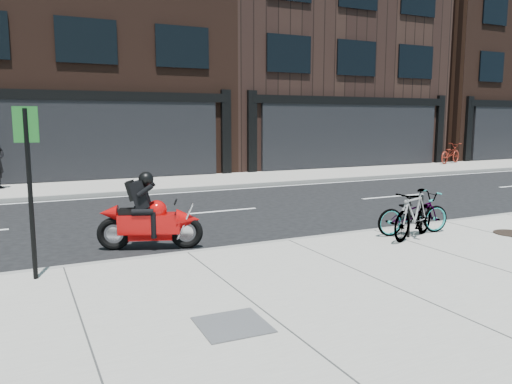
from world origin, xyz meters
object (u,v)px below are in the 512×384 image
sign_post (29,178)px  bicycle_rear (414,214)px  bicycle_far (450,153)px  manhole_cover (511,233)px  motorcycle (154,218)px  utility_grate (233,325)px  bike_rack (415,212)px  bicycle_front (413,213)px

sign_post → bicycle_rear: bearing=8.6°
bicycle_rear → bicycle_far: size_ratio=0.80×
manhole_cover → sign_post: sign_post is taller
sign_post → manhole_cover: bearing=5.8°
bicycle_rear → motorcycle: size_ratio=0.83×
motorcycle → manhole_cover: size_ratio=2.84×
utility_grate → bike_rack: bearing=26.2°
bike_rack → manhole_cover: 2.05m
bike_rack → bicycle_far: (13.23, 11.55, 0.05)m
bicycle_front → motorcycle: (-4.78, 1.58, 0.04)m
bicycle_far → bicycle_front: bearing=111.9°
manhole_cover → sign_post: size_ratio=0.27×
bicycle_far → utility_grate: (-18.13, -13.96, -0.50)m
motorcycle → bicycle_far: motorcycle is taller
manhole_cover → motorcycle: bearing=159.9°
bicycle_rear → sign_post: 6.73m
bicycle_far → manhole_cover: bearing=118.2°
bicycle_rear → motorcycle: (-4.55, 1.84, -0.01)m
sign_post → bicycle_far: bearing=41.9°
utility_grate → sign_post: bearing=124.8°
bike_rack → bicycle_rear: size_ratio=0.51×
motorcycle → bicycle_far: (17.95, 9.84, 0.05)m
motorcycle → sign_post: size_ratio=0.77×
motorcycle → utility_grate: bearing=-72.2°
bike_rack → motorcycle: bearing=160.2°
bicycle_rear → sign_post: bearing=-115.8°
manhole_cover → utility_grate: bearing=-165.9°
bicycle_rear → manhole_cover: size_ratio=2.36×
bike_rack → utility_grate: size_ratio=1.05×
bicycle_front → bicycle_rear: 0.35m
bike_rack → sign_post: size_ratio=0.32×
bicycle_far → sign_post: 22.98m
bike_rack → utility_grate: (-4.90, -2.41, -0.46)m
manhole_cover → utility_grate: (-6.78, -1.71, 0.00)m
bike_rack → bicycle_rear: 0.22m
bicycle_rear → bike_rack: bearing=106.9°
bicycle_far → manhole_cover: (-11.35, -12.25, -0.50)m
bicycle_front → bicycle_far: (13.17, 11.42, 0.09)m
bike_rack → bicycle_front: bicycle_front is taller
bicycle_far → utility_grate: size_ratio=2.60×
bicycle_far → manhole_cover: size_ratio=2.95×
bicycle_front → motorcycle: motorcycle is taller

